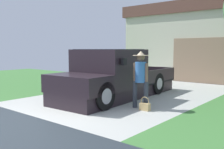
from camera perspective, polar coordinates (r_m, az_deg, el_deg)
name	(u,v)px	position (r m, az deg, el deg)	size (l,w,h in m)	color
pickup_truck	(112,77)	(8.71, -0.03, -0.56)	(2.25, 5.42, 1.70)	black
person_with_hat	(141,75)	(7.26, 6.47, -0.04)	(0.48, 0.45, 1.65)	#333842
handbag	(145,106)	(7.14, 7.41, -7.07)	(0.29, 0.15, 0.39)	tan
house_with_garage	(214,42)	(16.69, 22.00, 6.82)	(8.91, 6.72, 4.26)	beige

